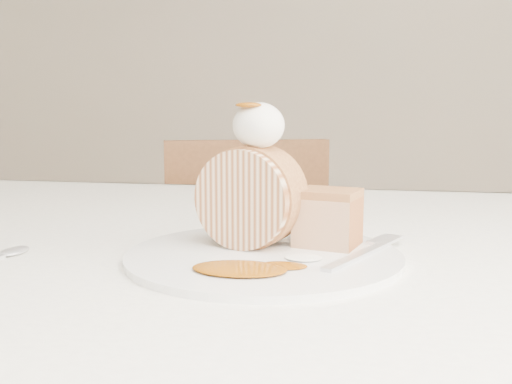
# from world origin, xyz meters

# --- Properties ---
(table) EXTENTS (1.40, 0.90, 0.75)m
(table) POSITION_xyz_m (0.00, 0.20, 0.66)
(table) COLOR silver
(table) RESTS_ON ground
(chair_far) EXTENTS (0.51, 0.51, 0.84)m
(chair_far) POSITION_xyz_m (-0.18, 0.93, 0.48)
(chair_far) COLOR brown
(chair_far) RESTS_ON ground
(plate) EXTENTS (0.34, 0.34, 0.01)m
(plate) POSITION_xyz_m (0.03, 0.08, 0.75)
(plate) COLOR white
(plate) RESTS_ON table
(roulade_slice) EXTENTS (0.12, 0.08, 0.11)m
(roulade_slice) POSITION_xyz_m (0.01, 0.11, 0.81)
(roulade_slice) COLOR beige
(roulade_slice) RESTS_ON plate
(cake_chunk) EXTENTS (0.07, 0.07, 0.05)m
(cake_chunk) POSITION_xyz_m (0.10, 0.12, 0.78)
(cake_chunk) COLOR #A8713F
(cake_chunk) RESTS_ON plate
(whipped_cream) EXTENTS (0.05, 0.05, 0.05)m
(whipped_cream) POSITION_xyz_m (0.02, 0.10, 0.89)
(whipped_cream) COLOR white
(whipped_cream) RESTS_ON roulade_slice
(caramel_drizzle) EXTENTS (0.03, 0.02, 0.01)m
(caramel_drizzle) POSITION_xyz_m (0.01, 0.09, 0.91)
(caramel_drizzle) COLOR #854205
(caramel_drizzle) RESTS_ON whipped_cream
(caramel_pool) EXTENTS (0.10, 0.08, 0.00)m
(caramel_pool) POSITION_xyz_m (0.02, 0.01, 0.76)
(caramel_pool) COLOR #854205
(caramel_pool) RESTS_ON plate
(fork) EXTENTS (0.09, 0.16, 0.00)m
(fork) POSITION_xyz_m (0.13, 0.07, 0.76)
(fork) COLOR silver
(fork) RESTS_ON plate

